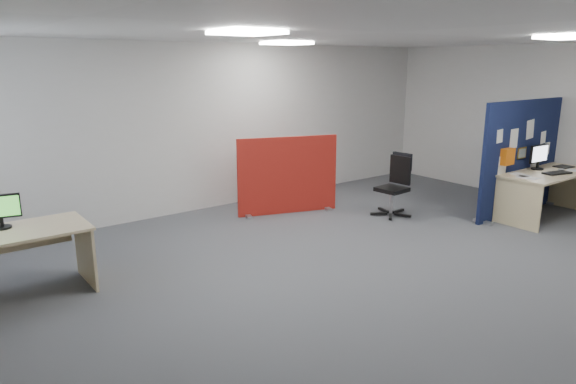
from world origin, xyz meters
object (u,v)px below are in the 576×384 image
navy_divider (522,158)px  monitor_main (539,156)px  second_desk (8,248)px  office_chair (396,181)px  main_desk (545,182)px  red_divider (288,176)px  monitor_second (0,210)px

navy_divider → monitor_main: size_ratio=4.88×
second_desk → office_chair: 5.49m
second_desk → main_desk: bearing=-14.1°
second_desk → office_chair: office_chair is taller
main_desk → monitor_main: size_ratio=3.90×
monitor_main → office_chair: size_ratio=0.46×
navy_divider → second_desk: bearing=168.4°
red_divider → second_desk: red_divider is taller
monitor_main → main_desk: bearing=-103.5°
main_desk → second_desk: 7.48m
second_desk → monitor_second: size_ratio=3.92×
office_chair → red_divider: bearing=134.8°
red_divider → monitor_second: size_ratio=4.11×
monitor_second → office_chair: 5.52m
navy_divider → second_desk: 7.30m
monitor_second → red_divider: bearing=21.0°
office_chair → monitor_main: bearing=-40.6°
second_desk → monitor_second: monitor_second is taller
main_desk → navy_divider: bearing=108.0°
red_divider → second_desk: 4.24m
main_desk → red_divider: 4.05m
monitor_main → office_chair: bearing=146.7°
main_desk → office_chair: 2.32m
red_divider → office_chair: red_divider is taller
monitor_second → second_desk: bearing=-73.5°
red_divider → second_desk: (-4.17, -0.79, -0.06)m
monitor_main → monitor_second: monitor_main is taller
navy_divider → office_chair: bearing=145.7°
monitor_main → red_divider: red_divider is taller
office_chair → second_desk: bearing=171.7°
main_desk → monitor_main: 0.43m
red_divider → monitor_main: bearing=-19.5°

